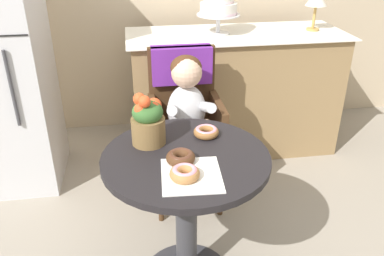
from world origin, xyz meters
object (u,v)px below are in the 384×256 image
object	(u,v)px
seated_child	(188,107)
wicker_chair	(184,102)
cafe_table	(186,196)
donut_front	(185,173)
donut_side	(181,157)
donut_mid	(206,131)
tiered_cake_stand	(219,7)
flower_vase	(148,119)

from	to	relation	value
seated_child	wicker_chair	bearing A→B (deg)	90.00
cafe_table	seated_child	size ratio (longest dim) A/B	0.99
donut_front	donut_side	distance (m)	0.12
donut_mid	tiered_cake_stand	world-z (taller)	tiered_cake_stand
donut_mid	donut_side	size ratio (longest dim) A/B	0.97
wicker_chair	seated_child	xyz separation A→B (m)	(0.00, -0.16, 0.04)
donut_mid	donut_side	xyz separation A→B (m)	(-0.15, -0.21, 0.00)
cafe_table	tiered_cake_stand	bearing A→B (deg)	72.40
flower_vase	donut_mid	bearing A→B (deg)	5.00
seated_child	donut_front	size ratio (longest dim) A/B	6.17
donut_front	tiered_cake_stand	distance (m)	1.57
wicker_chair	donut_mid	bearing A→B (deg)	-90.68
cafe_table	seated_child	bearing A→B (deg)	81.02
donut_front	donut_mid	size ratio (longest dim) A/B	1.01
flower_vase	tiered_cake_stand	world-z (taller)	tiered_cake_stand
cafe_table	flower_vase	xyz separation A→B (m)	(-0.15, 0.14, 0.33)
wicker_chair	donut_side	xyz separation A→B (m)	(-0.12, -0.79, 0.10)
seated_child	donut_mid	size ratio (longest dim) A/B	6.23
cafe_table	tiered_cake_stand	distance (m)	1.48
flower_vase	donut_front	bearing A→B (deg)	-68.94
donut_mid	donut_side	distance (m)	0.26
seated_child	donut_mid	world-z (taller)	seated_child
tiered_cake_stand	donut_side	bearing A→B (deg)	-108.07
cafe_table	donut_side	world-z (taller)	donut_side
cafe_table	donut_mid	xyz separation A→B (m)	(0.12, 0.16, 0.23)
seated_child	donut_front	xyz separation A→B (m)	(-0.12, -0.76, 0.07)
donut_mid	donut_front	bearing A→B (deg)	-113.85
donut_side	tiered_cake_stand	bearing A→B (deg)	71.93
donut_mid	flower_vase	bearing A→B (deg)	-175.00
seated_child	flower_vase	distance (m)	0.53
donut_mid	seated_child	bearing A→B (deg)	93.36
donut_side	donut_mid	bearing A→B (deg)	55.20
donut_front	tiered_cake_stand	xyz separation A→B (m)	(0.44, 1.47, 0.34)
donut_front	flower_vase	world-z (taller)	flower_vase
wicker_chair	donut_side	size ratio (longest dim) A/B	7.92
donut_front	tiered_cake_stand	size ratio (longest dim) A/B	0.39
donut_front	flower_vase	xyz separation A→B (m)	(-0.12, 0.31, 0.09)
seated_child	flower_vase	bearing A→B (deg)	-118.00
donut_front	donut_mid	xyz separation A→B (m)	(0.15, 0.33, -0.00)
wicker_chair	seated_child	world-z (taller)	seated_child
donut_front	donut_mid	distance (m)	0.36
wicker_chair	flower_vase	distance (m)	0.68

